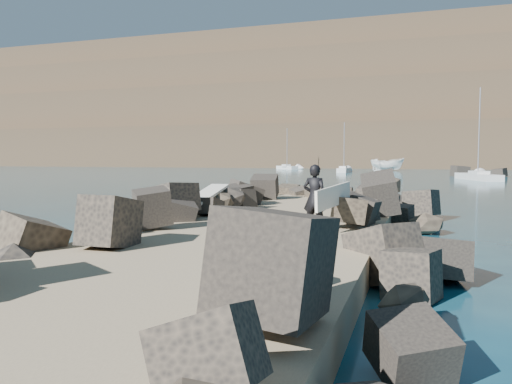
# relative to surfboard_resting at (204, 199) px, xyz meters

# --- Properties ---
(ground) EXTENTS (800.00, 800.00, 0.00)m
(ground) POSITION_rel_surfboard_resting_xyz_m (2.54, -1.59, -1.04)
(ground) COLOR #0F384C
(ground) RESTS_ON ground
(jetty) EXTENTS (6.00, 26.00, 0.60)m
(jetty) POSITION_rel_surfboard_resting_xyz_m (2.54, -3.59, -0.74)
(jetty) COLOR #8C7759
(jetty) RESTS_ON ground
(riprap_left) EXTENTS (2.60, 22.00, 1.00)m
(riprap_left) POSITION_rel_surfboard_resting_xyz_m (-0.36, -3.09, -0.54)
(riprap_left) COLOR black
(riprap_left) RESTS_ON ground
(riprap_right) EXTENTS (2.60, 22.00, 1.00)m
(riprap_right) POSITION_rel_surfboard_resting_xyz_m (5.44, -3.09, -0.54)
(riprap_right) COLOR black
(riprap_right) RESTS_ON ground
(headland) EXTENTS (360.00, 140.00, 32.00)m
(headland) POSITION_rel_surfboard_resting_xyz_m (12.54, 158.41, 14.96)
(headland) COLOR #2D4919
(headland) RESTS_ON ground
(surfboard_resting) EXTENTS (0.70, 2.52, 0.08)m
(surfboard_resting) POSITION_rel_surfboard_resting_xyz_m (0.00, 0.00, 0.00)
(surfboard_resting) COLOR white
(surfboard_resting) RESTS_ON riprap_left
(boat_imported) EXTENTS (5.92, 2.83, 2.20)m
(boat_imported) POSITION_rel_surfboard_resting_xyz_m (1.17, 74.56, 0.06)
(boat_imported) COLOR white
(boat_imported) RESTS_ON ground
(surfer_with_board) EXTENTS (1.03, 1.93, 1.59)m
(surfer_with_board) POSITION_rel_surfboard_resting_xyz_m (4.05, -2.50, 0.36)
(surfer_with_board) COLOR black
(surfer_with_board) RESTS_ON jetty
(sailboat_e) EXTENTS (5.52, 6.03, 8.13)m
(sailboat_e) POSITION_rel_surfboard_resting_xyz_m (-18.08, 79.96, -0.69)
(sailboat_e) COLOR silver
(sailboat_e) RESTS_ON ground
(sailboat_b) EXTENTS (1.54, 6.55, 7.93)m
(sailboat_b) POSITION_rel_surfboard_resting_xyz_m (-4.88, 64.73, -0.69)
(sailboat_b) COLOR silver
(sailboat_b) RESTS_ON ground
(sailboat_c) EXTENTS (4.01, 8.25, 9.64)m
(sailboat_c) POSITION_rel_surfboard_resting_xyz_m (12.16, 41.70, -0.69)
(sailboat_c) COLOR silver
(sailboat_c) RESTS_ON ground
(headland_buildings) EXTENTS (137.50, 30.50, 5.00)m
(headland_buildings) POSITION_rel_surfboard_resting_xyz_m (19.35, 150.61, 32.93)
(headland_buildings) COLOR white
(headland_buildings) RESTS_ON headland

